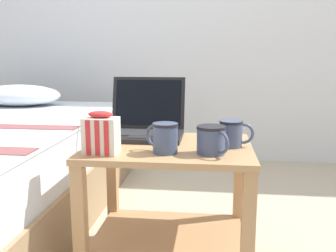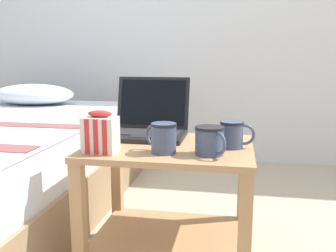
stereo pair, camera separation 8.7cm
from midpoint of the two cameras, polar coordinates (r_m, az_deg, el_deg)
name	(u,v)px [view 2 (the right image)]	position (r m, az deg, el deg)	size (l,w,h in m)	color
back_wall	(207,0)	(3.02, 6.88, 18.59)	(8.00, 0.05, 2.50)	silver
bedside_table	(170,190)	(1.47, 1.99, -9.72)	(0.62, 0.48, 0.50)	tan
laptop	(148,124)	(1.58, -1.49, 0.29)	(0.32, 0.30, 0.24)	black
mug_front_left	(210,139)	(1.28, 8.37, -2.02)	(0.11, 0.13, 0.10)	#3F4C6B
mug_front_right	(163,136)	(1.29, 1.19, -1.62)	(0.12, 0.10, 0.10)	#3F4C6B
mug_mid_center	(233,133)	(1.39, 11.60, -1.07)	(0.13, 0.09, 0.10)	#3F4C6B
snack_bag	(100,133)	(1.30, -8.40, -1.11)	(0.12, 0.09, 0.15)	silver
cell_phone	(220,138)	(1.54, 9.56, -1.78)	(0.08, 0.16, 0.01)	black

